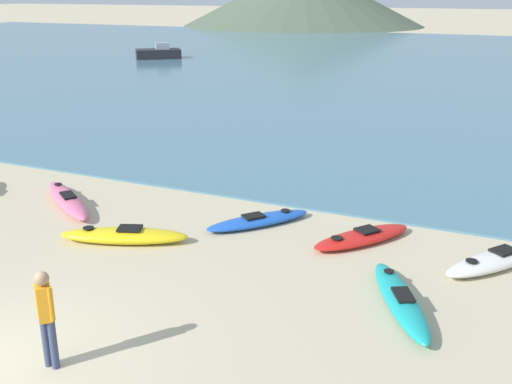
# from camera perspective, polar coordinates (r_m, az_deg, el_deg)

# --- Properties ---
(bay_water) EXTENTS (160.00, 70.00, 0.06)m
(bay_water) POSITION_cam_1_polar(r_m,az_deg,el_deg) (49.94, 16.64, 11.58)
(bay_water) COLOR teal
(bay_water) RESTS_ON ground_plane
(kayak_on_sand_0) EXTENTS (1.90, 2.94, 0.38)m
(kayak_on_sand_0) POSITION_cam_1_polar(r_m,az_deg,el_deg) (11.45, 13.57, -9.94)
(kayak_on_sand_0) COLOR teal
(kayak_on_sand_0) RESTS_ON ground_plane
(kayak_on_sand_1) EXTENTS (2.26, 2.62, 0.29)m
(kayak_on_sand_1) POSITION_cam_1_polar(r_m,az_deg,el_deg) (14.88, 0.23, -2.71)
(kayak_on_sand_1) COLOR blue
(kayak_on_sand_1) RESTS_ON ground_plane
(kayak_on_sand_3) EXTENTS (3.04, 1.77, 0.38)m
(kayak_on_sand_3) POSITION_cam_1_polar(r_m,az_deg,el_deg) (14.19, -12.46, -4.07)
(kayak_on_sand_3) COLOR yellow
(kayak_on_sand_3) RESTS_ON ground_plane
(kayak_on_sand_4) EXTENTS (2.31, 2.85, 0.36)m
(kayak_on_sand_4) POSITION_cam_1_polar(r_m,az_deg,el_deg) (13.69, 22.06, -5.98)
(kayak_on_sand_4) COLOR white
(kayak_on_sand_4) RESTS_ON ground_plane
(kayak_on_sand_5) EXTENTS (2.16, 2.64, 0.31)m
(kayak_on_sand_5) POSITION_cam_1_polar(r_m,az_deg,el_deg) (14.10, 10.08, -4.23)
(kayak_on_sand_5) COLOR red
(kayak_on_sand_5) RESTS_ON ground_plane
(kayak_on_sand_6) EXTENTS (3.20, 2.50, 0.38)m
(kayak_on_sand_6) POSITION_cam_1_polar(r_m,az_deg,el_deg) (16.99, -17.55, -0.70)
(kayak_on_sand_6) COLOR #E5668C
(kayak_on_sand_6) RESTS_ON ground_plane
(person_near_foreground) EXTENTS (0.33, 0.29, 1.63)m
(person_near_foreground) POSITION_cam_1_polar(r_m,az_deg,el_deg) (9.72, -19.37, -10.86)
(person_near_foreground) COLOR #384260
(person_near_foreground) RESTS_ON ground_plane
(moored_boat_3) EXTENTS (4.13, 3.85, 1.29)m
(moored_boat_3) POSITION_cam_1_polar(r_m,az_deg,el_deg) (52.58, -9.25, 12.95)
(moored_boat_3) COLOR black
(moored_boat_3) RESTS_ON bay_water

